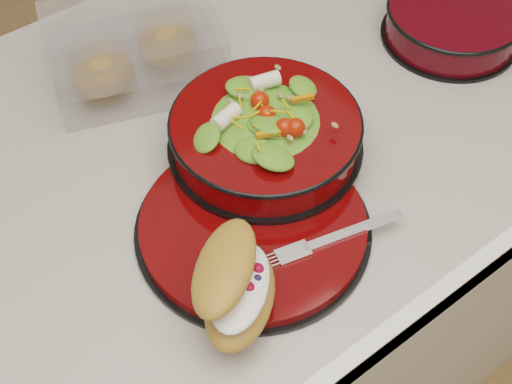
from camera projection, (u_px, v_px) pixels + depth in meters
island_counter at (289, 259)px, 1.37m from camera, size 1.24×0.74×0.90m
dinner_plate at (254, 226)px, 0.86m from camera, size 0.29×0.29×0.02m
salad_bowl at (265, 127)px, 0.90m from camera, size 0.25×0.25×0.10m
croissant at (237, 285)px, 0.75m from camera, size 0.15×0.15×0.08m
fork at (336, 237)px, 0.83m from camera, size 0.16×0.06×0.00m
pastry_box at (135, 51)px, 1.01m from camera, size 0.28×0.24×0.09m
extra_bowl at (453, 22)px, 1.07m from camera, size 0.21×0.21×0.05m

